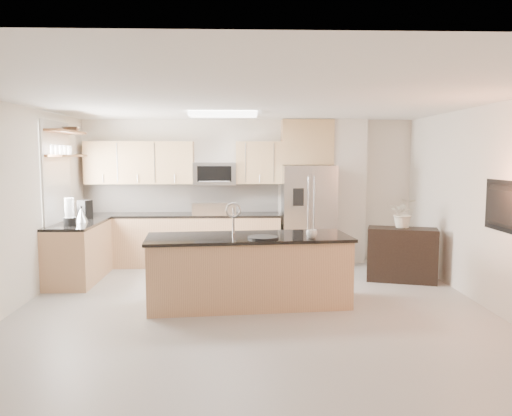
{
  "coord_description": "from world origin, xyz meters",
  "views": [
    {
      "loc": [
        -0.16,
        -5.91,
        1.95
      ],
      "look_at": [
        0.08,
        1.3,
        1.19
      ],
      "focal_mm": 35.0,
      "sensor_mm": 36.0,
      "label": 1
    }
  ],
  "objects_px": {
    "blender": "(69,214)",
    "bowl": "(71,128)",
    "kettle": "(81,215)",
    "refrigerator": "(308,215)",
    "platter": "(263,237)",
    "television": "(501,207)",
    "microwave": "(215,174)",
    "credenza": "(402,255)",
    "flower_vase": "(404,206)",
    "island": "(249,270)",
    "coffee_maker": "(85,210)",
    "range": "(215,239)",
    "cup": "(312,234)"
  },
  "relations": [
    {
      "from": "blender",
      "to": "bowl",
      "type": "bearing_deg",
      "value": 103.04
    },
    {
      "from": "kettle",
      "to": "refrigerator",
      "type": "bearing_deg",
      "value": 15.22
    },
    {
      "from": "platter",
      "to": "television",
      "type": "bearing_deg",
      "value": -10.34
    },
    {
      "from": "bowl",
      "to": "microwave",
      "type": "bearing_deg",
      "value": 19.59
    },
    {
      "from": "blender",
      "to": "television",
      "type": "relative_size",
      "value": 0.38
    },
    {
      "from": "credenza",
      "to": "flower_vase",
      "type": "relative_size",
      "value": 1.51
    },
    {
      "from": "microwave",
      "to": "credenza",
      "type": "relative_size",
      "value": 0.73
    },
    {
      "from": "microwave",
      "to": "kettle",
      "type": "xyz_separation_m",
      "value": [
        -2.02,
        -1.17,
        -0.6
      ]
    },
    {
      "from": "refrigerator",
      "to": "flower_vase",
      "type": "height_order",
      "value": "refrigerator"
    },
    {
      "from": "island",
      "to": "bowl",
      "type": "height_order",
      "value": "bowl"
    },
    {
      "from": "kettle",
      "to": "coffee_maker",
      "type": "height_order",
      "value": "coffee_maker"
    },
    {
      "from": "blender",
      "to": "island",
      "type": "bearing_deg",
      "value": -20.55
    },
    {
      "from": "range",
      "to": "credenza",
      "type": "bearing_deg",
      "value": -23.32
    },
    {
      "from": "range",
      "to": "cup",
      "type": "distance_m",
      "value": 2.99
    },
    {
      "from": "range",
      "to": "cup",
      "type": "relative_size",
      "value": 8.28
    },
    {
      "from": "kettle",
      "to": "coffee_maker",
      "type": "xyz_separation_m",
      "value": [
        -0.07,
        0.42,
        0.03
      ]
    },
    {
      "from": "coffee_maker",
      "to": "flower_vase",
      "type": "height_order",
      "value": "flower_vase"
    },
    {
      "from": "bowl",
      "to": "coffee_maker",
      "type": "bearing_deg",
      "value": 18.04
    },
    {
      "from": "credenza",
      "to": "cup",
      "type": "height_order",
      "value": "cup"
    },
    {
      "from": "platter",
      "to": "kettle",
      "type": "bearing_deg",
      "value": 150.44
    },
    {
      "from": "platter",
      "to": "bowl",
      "type": "distance_m",
      "value": 3.85
    },
    {
      "from": "range",
      "to": "flower_vase",
      "type": "bearing_deg",
      "value": -22.44
    },
    {
      "from": "cup",
      "to": "kettle",
      "type": "distance_m",
      "value": 3.73
    },
    {
      "from": "range",
      "to": "coffee_maker",
      "type": "bearing_deg",
      "value": -163.36
    },
    {
      "from": "island",
      "to": "bowl",
      "type": "distance_m",
      "value": 3.82
    },
    {
      "from": "refrigerator",
      "to": "credenza",
      "type": "relative_size",
      "value": 1.71
    },
    {
      "from": "refrigerator",
      "to": "cup",
      "type": "height_order",
      "value": "refrigerator"
    },
    {
      "from": "microwave",
      "to": "bowl",
      "type": "xyz_separation_m",
      "value": [
        -2.25,
        -0.8,
        0.75
      ]
    },
    {
      "from": "range",
      "to": "bowl",
      "type": "height_order",
      "value": "bowl"
    },
    {
      "from": "range",
      "to": "television",
      "type": "bearing_deg",
      "value": -41.64
    },
    {
      "from": "cup",
      "to": "island",
      "type": "bearing_deg",
      "value": 165.29
    },
    {
      "from": "blender",
      "to": "flower_vase",
      "type": "height_order",
      "value": "flower_vase"
    },
    {
      "from": "refrigerator",
      "to": "kettle",
      "type": "relative_size",
      "value": 7.02
    },
    {
      "from": "cup",
      "to": "platter",
      "type": "relative_size",
      "value": 0.35
    },
    {
      "from": "range",
      "to": "refrigerator",
      "type": "bearing_deg",
      "value": -1.6
    },
    {
      "from": "refrigerator",
      "to": "kettle",
      "type": "height_order",
      "value": "refrigerator"
    },
    {
      "from": "microwave",
      "to": "credenza",
      "type": "bearing_deg",
      "value": -25.31
    },
    {
      "from": "flower_vase",
      "to": "television",
      "type": "bearing_deg",
      "value": -74.55
    },
    {
      "from": "range",
      "to": "television",
      "type": "height_order",
      "value": "television"
    },
    {
      "from": "refrigerator",
      "to": "television",
      "type": "bearing_deg",
      "value": -58.96
    },
    {
      "from": "cup",
      "to": "platter",
      "type": "bearing_deg",
      "value": 178.8
    },
    {
      "from": "credenza",
      "to": "television",
      "type": "xyz_separation_m",
      "value": [
        0.55,
        -1.84,
        0.93
      ]
    },
    {
      "from": "range",
      "to": "blender",
      "type": "distance_m",
      "value": 2.6
    },
    {
      "from": "flower_vase",
      "to": "cup",
      "type": "bearing_deg",
      "value": -139.64
    },
    {
      "from": "platter",
      "to": "flower_vase",
      "type": "distance_m",
      "value": 2.65
    },
    {
      "from": "range",
      "to": "kettle",
      "type": "relative_size",
      "value": 4.5
    },
    {
      "from": "microwave",
      "to": "credenza",
      "type": "xyz_separation_m",
      "value": [
        2.96,
        -1.4,
        -1.21
      ]
    },
    {
      "from": "credenza",
      "to": "coffee_maker",
      "type": "height_order",
      "value": "coffee_maker"
    },
    {
      "from": "microwave",
      "to": "cup",
      "type": "relative_size",
      "value": 5.52
    },
    {
      "from": "island",
      "to": "kettle",
      "type": "bearing_deg",
      "value": 146.68
    }
  ]
}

